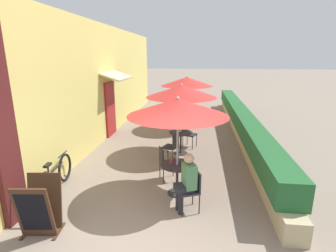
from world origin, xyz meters
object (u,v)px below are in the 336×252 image
object	(u,v)px
cafe_chair_near_left	(192,187)
seated_patron_near_left	(187,180)
patio_table_far	(186,117)
patio_umbrella_mid	(181,91)
cafe_chair_far_left	(191,113)
bicycle_leaning	(55,176)
patio_table_mid	(181,138)
cafe_chair_far_right	(181,121)
patio_umbrella_far	(187,82)
coffee_cup_mid	(179,130)
cafe_chair_mid_right	(173,145)
menu_board	(40,207)
cafe_chair_mid_left	(188,132)
coffee_cup_near	(171,161)
coffee_cup_far	(185,110)
patio_umbrella_near	(178,107)
patio_table_near	(177,173)
cafe_chair_near_right	(166,161)

from	to	relation	value
cafe_chair_near_left	seated_patron_near_left	size ratio (longest dim) A/B	0.70
patio_table_far	patio_umbrella_mid	bearing A→B (deg)	-90.26
patio_umbrella_mid	cafe_chair_far_left	size ratio (longest dim) A/B	2.60
bicycle_leaning	patio_table_mid	bearing A→B (deg)	40.21
cafe_chair_far_right	bicycle_leaning	xyz separation A→B (m)	(-2.57, -5.13, -0.15)
patio_umbrella_mid	patio_umbrella_far	xyz separation A→B (m)	(0.01, 3.06, 0.00)
seated_patron_near_left	patio_umbrella_far	xyz separation A→B (m)	(-0.33, 6.29, 1.34)
coffee_cup_mid	cafe_chair_far_left	xyz separation A→B (m)	(0.24, 3.69, -0.25)
cafe_chair_mid_right	cafe_chair_far_right	bearing A→B (deg)	21.15
cafe_chair_mid_right	menu_board	size ratio (longest dim) A/B	0.84
cafe_chair_mid_left	bicycle_leaning	distance (m)	4.54
patio_umbrella_mid	menu_board	world-z (taller)	patio_umbrella_mid
patio_table_mid	patio_umbrella_far	world-z (taller)	patio_umbrella_far
coffee_cup_near	coffee_cup_far	size ratio (longest dim) A/B	1.00
patio_umbrella_near	cafe_chair_mid_right	xyz separation A→B (m)	(-0.30, 1.87, -1.51)
seated_patron_near_left	menu_board	world-z (taller)	seated_patron_near_left
menu_board	coffee_cup_mid	bearing A→B (deg)	56.85
patio_umbrella_mid	coffee_cup_far	distance (m)	3.46
cafe_chair_far_left	coffee_cup_mid	bearing A→B (deg)	16.25
cafe_chair_far_left	bicycle_leaning	world-z (taller)	cafe_chair_far_left
cafe_chair_near_left	cafe_chair_mid_left	world-z (taller)	same
patio_umbrella_far	cafe_chair_far_left	size ratio (longest dim) A/B	2.60
patio_umbrella_far	bicycle_leaning	world-z (taller)	patio_umbrella_far
coffee_cup_far	patio_table_mid	bearing A→B (deg)	-89.39
patio_table_far	patio_table_mid	bearing A→B (deg)	-90.26
patio_table_near	patio_table_far	xyz separation A→B (m)	(-0.09, 5.62, 0.00)
patio_table_mid	seated_patron_near_left	bearing A→B (deg)	-83.86
patio_table_far	coffee_cup_mid	bearing A→B (deg)	-91.26
seated_patron_near_left	patio_umbrella_far	bearing A→B (deg)	-19.73
coffee_cup_near	patio_table_mid	distance (m)	2.52
cafe_chair_far_right	menu_board	size ratio (longest dim) A/B	0.84
patio_table_near	cafe_chair_mid_left	distance (m)	3.26
cafe_chair_far_right	menu_board	bearing A→B (deg)	-177.21
coffee_cup_near	cafe_chair_mid_right	bearing A→B (deg)	94.96
coffee_cup_far	menu_board	world-z (taller)	menu_board
coffee_cup_far	bicycle_leaning	distance (m)	6.59
cafe_chair_near_right	patio_table_mid	bearing A→B (deg)	150.02
coffee_cup_near	patio_umbrella_mid	xyz separation A→B (m)	(0.04, 2.50, 1.26)
cafe_chair_near_right	bicycle_leaning	xyz separation A→B (m)	(-2.48, -0.84, -0.15)
patio_table_mid	cafe_chair_far_right	world-z (taller)	cafe_chair_far_right
patio_table_near	cafe_chair_near_left	xyz separation A→B (m)	(0.35, -0.63, -0.00)
coffee_cup_near	patio_table_mid	xyz separation A→B (m)	(0.04, 2.50, -0.25)
coffee_cup_near	patio_table_mid	world-z (taller)	coffee_cup_near
patio_umbrella_mid	cafe_chair_mid_right	xyz separation A→B (m)	(-0.20, -0.69, -1.51)
patio_umbrella_far	coffee_cup_far	world-z (taller)	patio_umbrella_far
cafe_chair_mid_left	cafe_chair_mid_right	xyz separation A→B (m)	(-0.39, -1.39, 0.00)
cafe_chair_mid_left	coffee_cup_far	distance (m)	2.55
patio_umbrella_near	coffee_cup_near	size ratio (longest dim) A/B	25.14
patio_umbrella_near	cafe_chair_mid_left	distance (m)	3.59
cafe_chair_near_left	cafe_chair_mid_left	xyz separation A→B (m)	(-0.26, 3.89, 0.00)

